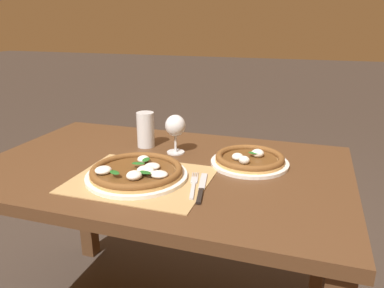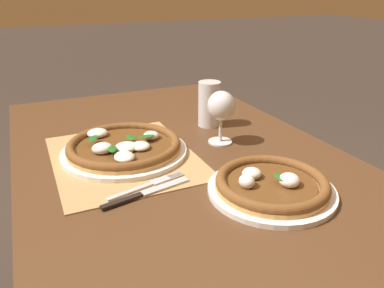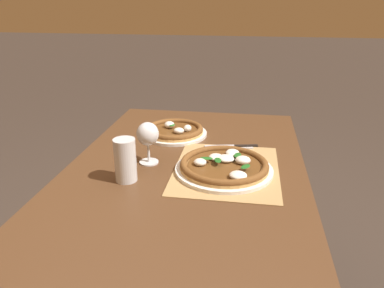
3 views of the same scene
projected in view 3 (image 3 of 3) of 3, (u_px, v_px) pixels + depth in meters
name	position (u px, v px, depth m)	size (l,w,h in m)	color
dining_table	(187.00, 191.00, 1.39)	(1.32, 0.85, 0.74)	#4C301C
paper_placemat	(226.00, 169.00, 1.31)	(0.44, 0.36, 0.00)	#A88451
pizza_near	(224.00, 166.00, 1.29)	(0.34, 0.34, 0.05)	silver
pizza_far	(175.00, 131.00, 1.63)	(0.28, 0.28, 0.05)	silver
wine_glass	(148.00, 135.00, 1.33)	(0.08, 0.08, 0.16)	silver
pint_glass	(125.00, 161.00, 1.22)	(0.07, 0.07, 0.15)	silver
fork	(228.00, 149.00, 1.48)	(0.06, 0.20, 0.00)	#B7B7BC
knife	(231.00, 146.00, 1.50)	(0.06, 0.21, 0.01)	black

